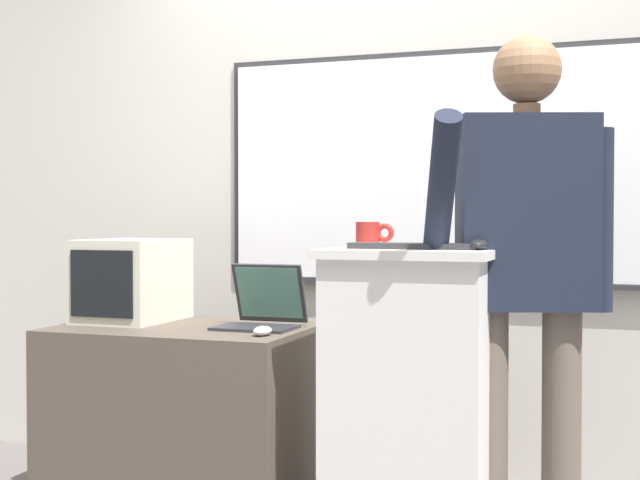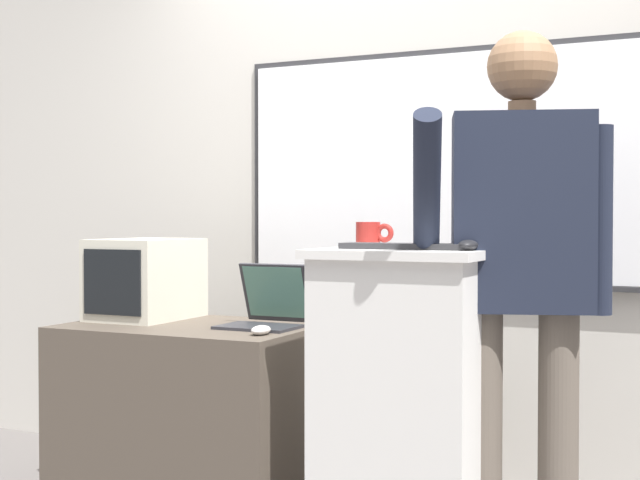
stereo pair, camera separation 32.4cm
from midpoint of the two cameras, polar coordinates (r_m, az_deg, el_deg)
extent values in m
cube|color=beige|center=(3.95, 8.84, 3.48)|extent=(6.40, 0.12, 2.61)
cube|color=#2D2D30|center=(3.83, 12.01, 4.59)|extent=(2.07, 0.02, 1.01)
cube|color=white|center=(3.83, 12.00, 4.60)|extent=(2.02, 0.02, 0.96)
cube|color=#2D2D30|center=(3.82, 11.91, -2.80)|extent=(1.82, 0.04, 0.02)
cube|color=silver|center=(3.07, 8.58, -10.76)|extent=(0.53, 0.47, 1.03)
cube|color=silver|center=(3.00, 8.62, -0.84)|extent=(0.57, 0.51, 0.03)
cube|color=#4C4238|center=(3.59, -5.57, -11.31)|extent=(0.97, 0.65, 0.74)
cylinder|color=brown|center=(3.07, 13.41, -12.41)|extent=(0.13, 0.13, 0.86)
cylinder|color=brown|center=(3.11, 17.98, -12.27)|extent=(0.13, 0.13, 0.86)
cube|color=black|center=(3.00, 15.81, 1.69)|extent=(0.49, 0.35, 0.64)
cylinder|color=#8C6647|center=(3.02, 15.86, 8.17)|extent=(0.09, 0.09, 0.04)
sphere|color=#8C6647|center=(3.04, 15.88, 10.68)|extent=(0.23, 0.23, 0.23)
cylinder|color=black|center=(2.79, 10.17, 2.58)|extent=(0.22, 0.45, 0.53)
cylinder|color=black|center=(3.05, 20.39, 1.20)|extent=(0.08, 0.08, 0.61)
cube|color=#28282D|center=(3.38, -1.23, -5.60)|extent=(0.29, 0.21, 0.01)
cube|color=#28282D|center=(3.50, -0.18, -3.40)|extent=(0.29, 0.09, 0.23)
cube|color=#4C7A6B|center=(3.49, -0.23, -3.36)|extent=(0.26, 0.07, 0.20)
cube|color=#2D2D30|center=(2.94, 8.61, -0.41)|extent=(0.43, 0.11, 0.02)
ellipsoid|color=silver|center=(3.20, -0.90, -5.81)|extent=(0.06, 0.10, 0.03)
ellipsoid|color=black|center=(2.86, 12.68, -0.33)|extent=(0.06, 0.10, 0.03)
cube|color=beige|center=(3.74, -8.68, -2.48)|extent=(0.33, 0.43, 0.33)
cube|color=black|center=(3.56, -10.66, -2.68)|extent=(0.27, 0.01, 0.26)
cylinder|color=maroon|center=(3.24, 5.95, 0.38)|extent=(0.09, 0.09, 0.09)
torus|color=maroon|center=(3.22, 7.03, 0.45)|extent=(0.07, 0.02, 0.07)
camera|label=1|loc=(0.16, -87.14, 0.07)|focal=50.00mm
camera|label=2|loc=(0.16, 92.86, -0.07)|focal=50.00mm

